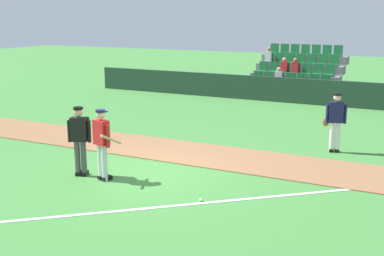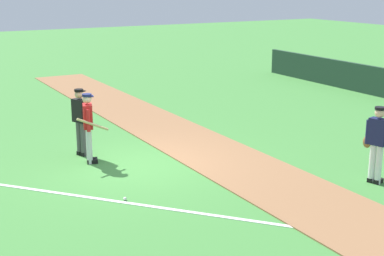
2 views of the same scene
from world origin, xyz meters
TOP-DOWN VIEW (x-y plane):
  - ground_plane at (0.00, 0.00)m, footprint 80.00×80.00m
  - infield_dirt_path at (0.00, 2.14)m, footprint 28.00×2.26m
  - foul_line_chalk at (3.00, -0.50)m, footprint 9.14×7.93m
  - batter_red_jersey at (-0.74, -0.96)m, footprint 0.59×0.80m
  - umpire_home_plate at (-1.44, -0.92)m, footprint 0.55×0.42m
  - runner_navy_jersey at (3.78, 4.14)m, footprint 0.67×0.38m
  - baseball at (2.02, -1.18)m, footprint 0.07×0.07m

SIDE VIEW (x-z plane):
  - ground_plane at x=0.00m, z-range 0.00..0.00m
  - foul_line_chalk at x=3.00m, z-range 0.00..0.01m
  - infield_dirt_path at x=0.00m, z-range 0.00..0.03m
  - baseball at x=2.02m, z-range 0.00..0.07m
  - runner_navy_jersey at x=3.78m, z-range 0.08..1.84m
  - batter_red_jersey at x=-0.74m, z-range 0.09..1.85m
  - umpire_home_plate at x=-1.44m, z-range 0.12..1.88m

